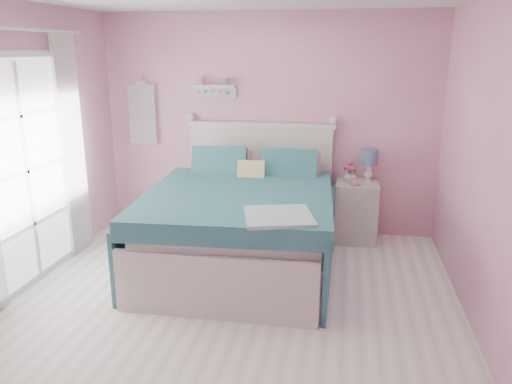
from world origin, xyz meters
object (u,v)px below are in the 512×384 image
(nightstand, at_px, (356,212))
(table_lamp, at_px, (369,159))
(bed, at_px, (242,225))
(vase, at_px, (350,176))
(teacup, at_px, (356,182))

(nightstand, distance_m, table_lamp, 0.63)
(bed, relative_size, table_lamp, 6.01)
(bed, xyz_separation_m, table_lamp, (1.28, 0.95, 0.54))
(vase, xyz_separation_m, teacup, (0.07, -0.15, -0.03))
(nightstand, bearing_deg, table_lamp, 27.98)
(bed, relative_size, teacup, 20.92)
(teacup, bearing_deg, nightstand, 78.80)
(nightstand, bearing_deg, teacup, -101.20)
(vase, bearing_deg, nightstand, -18.80)
(bed, xyz_separation_m, nightstand, (1.17, 0.89, -0.08))
(nightstand, height_order, vase, vase)
(teacup, bearing_deg, bed, -145.92)
(table_lamp, distance_m, vase, 0.29)
(bed, bearing_deg, table_lamp, 33.58)
(vase, distance_m, teacup, 0.17)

